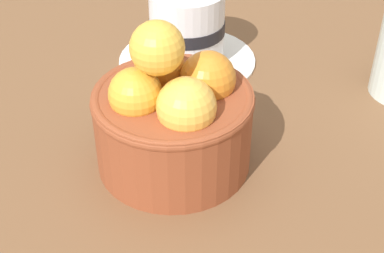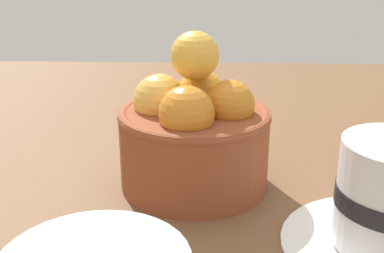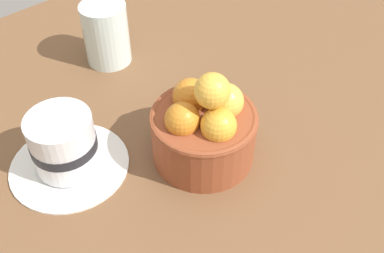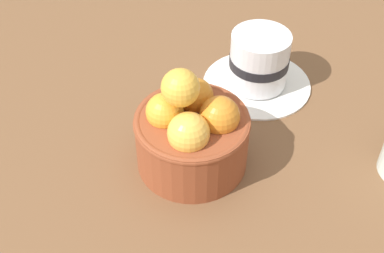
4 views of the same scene
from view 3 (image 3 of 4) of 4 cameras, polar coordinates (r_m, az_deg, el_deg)
ground_plane at (r=63.28cm, az=1.36°, el=-4.38°), size 138.23×102.74×3.05cm
terracotta_bowl at (r=58.43cm, az=1.51°, el=-0.07°), size 13.76×13.76×14.15cm
coffee_cup at (r=60.14cm, az=-15.62°, el=-2.45°), size 15.62×15.62×8.51cm
water_glass at (r=76.70cm, az=-10.66°, el=11.31°), size 7.38×7.38×10.16cm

